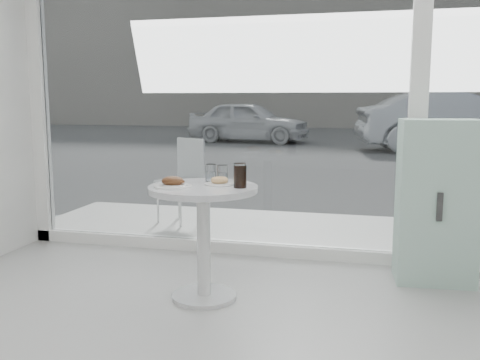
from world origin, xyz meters
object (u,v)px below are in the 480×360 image
(car_white, at_px, (249,122))
(water_tumbler_a, at_px, (211,174))
(patio_chair, at_px, (184,175))
(plate_fritter, at_px, (173,183))
(cola_glass, at_px, (240,176))
(car_silver, at_px, (451,121))
(mint_cabinet, at_px, (437,202))
(water_tumbler_b, at_px, (223,175))
(plate_donut, at_px, (219,182))
(main_table, at_px, (203,219))

(car_white, relative_size, water_tumbler_a, 31.29)
(patio_chair, xyz_separation_m, plate_fritter, (0.68, -2.06, 0.25))
(patio_chair, bearing_deg, water_tumbler_a, -41.45)
(plate_fritter, bearing_deg, cola_glass, 11.43)
(water_tumbler_a, bearing_deg, cola_glass, -38.61)
(car_silver, height_order, plate_fritter, car_silver)
(mint_cabinet, relative_size, water_tumbler_b, 10.05)
(car_silver, distance_m, water_tumbler_b, 11.57)
(patio_chair, bearing_deg, plate_donut, -40.55)
(water_tumbler_a, height_order, water_tumbler_b, water_tumbler_a)
(water_tumbler_b, bearing_deg, plate_donut, -84.17)
(plate_donut, xyz_separation_m, water_tumbler_b, (-0.01, 0.12, 0.03))
(mint_cabinet, xyz_separation_m, car_silver, (1.45, 10.64, 0.18))
(cola_glass, bearing_deg, mint_cabinet, 30.50)
(water_tumbler_a, bearing_deg, plate_donut, -53.24)
(water_tumbler_a, xyz_separation_m, cola_glass, (0.26, -0.21, 0.02))
(cola_glass, bearing_deg, water_tumbler_b, 131.97)
(main_table, height_order, cola_glass, cola_glass)
(car_silver, bearing_deg, plate_donut, 155.65)
(water_tumbler_a, bearing_deg, patio_chair, 115.58)
(main_table, bearing_deg, cola_glass, -1.50)
(water_tumbler_b, bearing_deg, patio_chair, 117.68)
(plate_fritter, bearing_deg, patio_chair, 108.35)
(water_tumbler_a, bearing_deg, car_silver, 75.02)
(main_table, distance_m, car_white, 13.36)
(car_white, bearing_deg, patio_chair, -164.08)
(car_silver, distance_m, plate_fritter, 11.90)
(car_white, height_order, water_tumbler_b, car_white)
(main_table, distance_m, plate_donut, 0.26)
(main_table, bearing_deg, patio_chair, 113.48)
(car_white, xyz_separation_m, plate_donut, (2.84, -13.01, 0.15))
(water_tumbler_b, distance_m, cola_glass, 0.26)
(car_silver, bearing_deg, cola_glass, 156.49)
(car_silver, relative_size, water_tumbler_b, 39.58)
(car_silver, xyz_separation_m, plate_fritter, (-3.15, -11.48, 0.02))
(patio_chair, distance_m, cola_glass, 2.28)
(car_silver, distance_m, water_tumbler_a, 11.58)
(mint_cabinet, distance_m, car_white, 13.04)
(car_white, relative_size, car_silver, 0.80)
(mint_cabinet, xyz_separation_m, plate_donut, (-1.44, -0.69, 0.19))
(patio_chair, relative_size, water_tumbler_b, 7.37)
(car_white, relative_size, plate_donut, 18.99)
(water_tumbler_a, bearing_deg, mint_cabinet, 19.49)
(water_tumbler_a, bearing_deg, car_white, 102.00)
(water_tumbler_b, xyz_separation_m, cola_glass, (0.17, -0.19, 0.02))
(main_table, bearing_deg, car_silver, 75.32)
(main_table, xyz_separation_m, cola_glass, (0.25, -0.01, 0.30))
(patio_chair, bearing_deg, mint_cabinet, -3.99)
(main_table, height_order, water_tumbler_a, water_tumbler_a)
(plate_donut, height_order, water_tumbler_a, water_tumbler_a)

